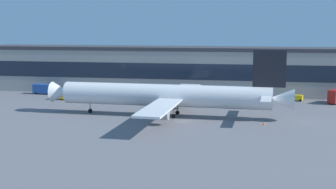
% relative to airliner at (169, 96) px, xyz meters
% --- Properties ---
extents(ground_plane, '(600.00, 600.00, 0.00)m').
position_rel_airliner_xyz_m(ground_plane, '(4.52, -5.87, -5.34)').
color(ground_plane, slate).
extents(terminal_building, '(152.16, 14.35, 15.70)m').
position_rel_airliner_xyz_m(terminal_building, '(4.52, 42.44, 2.54)').
color(terminal_building, '#9E9993').
rests_on(terminal_building, ground_plane).
extents(airliner, '(63.14, 54.13, 17.22)m').
position_rel_airliner_xyz_m(airliner, '(0.00, 0.00, 0.00)').
color(airliner, white).
rests_on(airliner, ground_plane).
extents(fuel_truck, '(8.56, 3.33, 3.35)m').
position_rel_airliner_xyz_m(fuel_truck, '(-47.81, 30.94, -3.46)').
color(fuel_truck, '#2651A5').
rests_on(fuel_truck, ground_plane).
extents(baggage_tug, '(3.98, 2.83, 1.85)m').
position_rel_airliner_xyz_m(baggage_tug, '(34.04, 31.43, -4.25)').
color(baggage_tug, yellow).
rests_on(baggage_tug, ground_plane).
extents(stair_truck, '(3.24, 6.28, 3.55)m').
position_rel_airliner_xyz_m(stair_truck, '(-36.61, 22.53, -3.36)').
color(stair_truck, yellow).
rests_on(stair_truck, ground_plane).
extents(traffic_cone_0, '(0.54, 0.54, 0.67)m').
position_rel_airliner_xyz_m(traffic_cone_0, '(23.88, -6.72, -5.00)').
color(traffic_cone_0, '#F2590C').
rests_on(traffic_cone_0, ground_plane).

